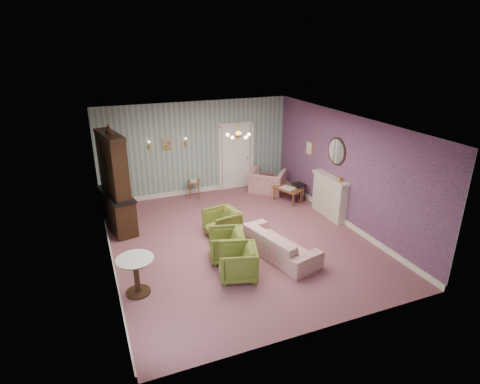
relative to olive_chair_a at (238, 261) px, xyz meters
name	(u,v)px	position (x,y,z in m)	size (l,w,h in m)	color
floor	(239,240)	(0.62, 1.50, -0.39)	(7.00, 7.00, 0.00)	#8B505C
ceiling	(238,123)	(0.62, 1.50, 2.51)	(7.00, 7.00, 0.00)	white
wall_back	(196,149)	(0.62, 5.00, 1.06)	(6.00, 6.00, 0.00)	slate
wall_front	(321,257)	(0.62, -2.00, 1.06)	(6.00, 6.00, 0.00)	slate
wall_left	(104,204)	(-2.38, 1.50, 1.06)	(7.00, 7.00, 0.00)	slate
wall_right	(345,170)	(3.62, 1.50, 1.06)	(7.00, 7.00, 0.00)	slate
wall_right_floral	(345,170)	(3.60, 1.50, 1.06)	(7.00, 7.00, 0.00)	#B05883
door	(236,156)	(1.92, 4.96, 0.69)	(1.12, 0.12, 2.16)	white
olive_chair_a	(238,261)	(0.00, 0.00, 0.00)	(0.76, 0.71, 0.78)	#5D6523
olive_chair_b	(226,244)	(0.03, 0.78, -0.01)	(0.75, 0.70, 0.77)	#5D6523
olive_chair_c	(222,222)	(0.32, 1.85, 0.00)	(0.75, 0.70, 0.77)	#5D6523
sofa_chintz	(278,239)	(1.18, 0.50, 0.02)	(2.09, 0.61, 0.82)	#9C3F56
wingback_chair	(267,178)	(2.66, 4.17, 0.09)	(1.09, 0.71, 0.96)	#9C3F56
dresser	(114,180)	(-2.03, 3.30, 0.95)	(0.56, 1.61, 2.68)	black
fireplace	(329,196)	(3.48, 1.90, 0.19)	(0.30, 1.40, 1.16)	beige
mantel_vase	(340,179)	(3.46, 1.50, 0.84)	(0.15, 0.15, 0.15)	gold
oval_mirror	(337,151)	(3.58, 1.90, 1.46)	(0.04, 0.76, 0.84)	white
framed_print	(309,148)	(3.59, 3.25, 1.21)	(0.04, 0.34, 0.42)	gold
coffee_table	(287,195)	(2.90, 3.22, -0.17)	(0.48, 0.87, 0.44)	brown
side_table_black	(298,192)	(3.27, 3.19, -0.13)	(0.35, 0.35, 0.53)	black
pedestal_table	(137,276)	(-2.01, 0.22, 0.00)	(0.72, 0.72, 0.78)	black
nesting_table	(194,188)	(0.39, 4.65, -0.11)	(0.34, 0.44, 0.57)	brown
gilt_mirror_back	(167,144)	(-0.28, 4.96, 1.31)	(0.28, 0.06, 0.36)	gold
sconce_left	(149,146)	(-0.83, 4.94, 1.31)	(0.16, 0.12, 0.30)	gold
sconce_right	(186,142)	(0.27, 4.94, 1.31)	(0.16, 0.12, 0.30)	gold
chandelier	(238,135)	(0.62, 1.50, 2.24)	(0.56, 0.56, 0.36)	gold
burgundy_cushion	(267,180)	(2.61, 4.02, 0.09)	(0.38, 0.10, 0.38)	maroon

